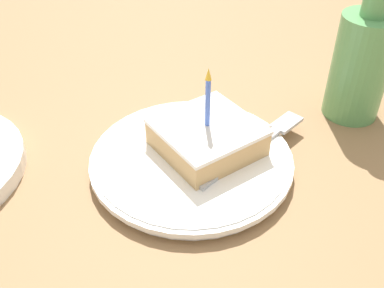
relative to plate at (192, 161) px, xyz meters
name	(u,v)px	position (x,y,z in m)	size (l,w,h in m)	color
ground_plane	(172,188)	(0.03, 0.00, -0.03)	(2.40, 2.40, 0.04)	olive
plate	(192,161)	(0.00, 0.00, 0.00)	(0.25, 0.25, 0.02)	white
cake_slice	(208,137)	(-0.02, 0.00, 0.03)	(0.11, 0.11, 0.11)	tan
fork	(259,143)	(-0.08, 0.03, 0.01)	(0.19, 0.06, 0.00)	#B2B2B7
bottle	(361,63)	(-0.25, 0.03, 0.07)	(0.08, 0.08, 0.20)	#599959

